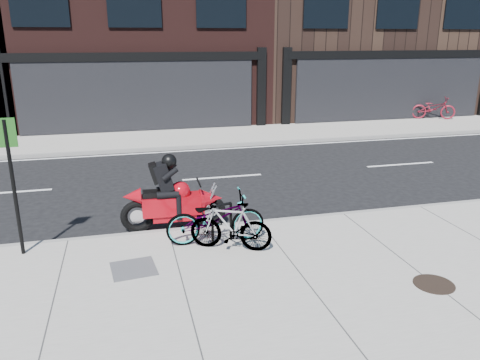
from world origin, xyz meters
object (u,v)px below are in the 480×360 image
object	(u,v)px
bicycle_rear	(231,226)
bicycle_far	(434,108)
bicycle_front	(216,218)
manhole_cover	(434,284)
utility_grate	(134,269)
bike_rack	(222,220)
motorcycle	(178,199)
sign_post	(12,175)

from	to	relation	value
bicycle_rear	bicycle_far	bearing A→B (deg)	157.32
bicycle_front	manhole_cover	distance (m)	4.05
bicycle_far	manhole_cover	xyz separation A→B (m)	(-10.22, -14.29, -0.54)
manhole_cover	utility_grate	size ratio (longest dim) A/B	0.88
bike_rack	utility_grate	distance (m)	1.93
bicycle_rear	utility_grate	xyz separation A→B (m)	(-1.83, -0.38, -0.47)
motorcycle	bicycle_rear	bearing A→B (deg)	-60.70
manhole_cover	sign_post	xyz separation A→B (m)	(-6.74, 2.89, 1.52)
manhole_cover	sign_post	world-z (taller)	sign_post
utility_grate	bicycle_far	bearing A→B (deg)	39.94
bike_rack	bicycle_front	bearing A→B (deg)	161.90
bicycle_front	utility_grate	distance (m)	1.86
manhole_cover	motorcycle	bearing A→B (deg)	135.30
bicycle_front	bicycle_rear	size ratio (longest dim) A/B	1.23
sign_post	bike_rack	bearing A→B (deg)	-6.48
bicycle_front	utility_grate	xyz separation A→B (m)	(-1.62, -0.76, -0.50)
bicycle_rear	bicycle_far	size ratio (longest dim) A/B	0.76
bicycle_rear	motorcycle	world-z (taller)	motorcycle
bicycle_rear	sign_post	size ratio (longest dim) A/B	0.62
manhole_cover	bicycle_rear	bearing A→B (deg)	143.94
bicycle_rear	sign_post	bearing A→B (deg)	-76.74
bicycle_front	bicycle_rear	distance (m)	0.44
bicycle_rear	manhole_cover	bearing A→B (deg)	78.49
motorcycle	bicycle_far	distance (m)	17.52
bike_rack	bicycle_far	xyz separation A→B (m)	(13.24, 11.82, 0.07)
bicycle_front	bicycle_far	distance (m)	17.81
bicycle_far	utility_grate	bearing A→B (deg)	152.85
bike_rack	bicycle_rear	xyz separation A→B (m)	(0.10, -0.34, 0.00)
motorcycle	bicycle_far	xyz separation A→B (m)	(13.94, 10.60, -0.02)
utility_grate	manhole_cover	bearing A→B (deg)	-20.23
bicycle_far	bike_rack	bearing A→B (deg)	154.67
bicycle_front	manhole_cover	bearing A→B (deg)	-126.85
manhole_cover	bicycle_far	bearing A→B (deg)	54.43
utility_grate	bicycle_front	bearing A→B (deg)	25.02
bike_rack	manhole_cover	size ratio (longest dim) A/B	1.22
bike_rack	bicycle_front	world-z (taller)	bicycle_front
motorcycle	sign_post	bearing A→B (deg)	-163.10
motorcycle	manhole_cover	size ratio (longest dim) A/B	3.45
bicycle_front	bike_rack	bearing A→B (deg)	-106.29
bicycle_front	bicycle_rear	world-z (taller)	bicycle_front
bicycle_front	motorcycle	xyz separation A→B (m)	(-0.59, 1.18, 0.05)
bicycle_front	manhole_cover	xyz separation A→B (m)	(3.13, -2.51, -0.50)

